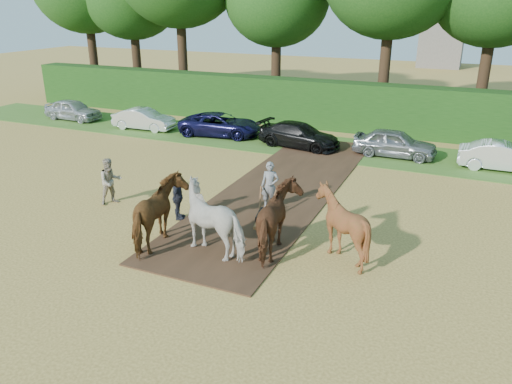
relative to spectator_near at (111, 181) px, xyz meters
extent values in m
plane|color=gold|center=(4.25, -2.56, -0.95)|extent=(120.00, 120.00, 0.00)
cube|color=#472D1C|center=(5.75, 4.44, -0.93)|extent=(4.50, 17.00, 0.05)
cube|color=#38601E|center=(4.25, 11.44, -0.94)|extent=(50.00, 5.00, 0.03)
cube|color=#14380F|center=(4.25, 15.94, 0.55)|extent=(46.00, 1.60, 3.00)
imported|color=beige|center=(0.00, 0.00, 0.00)|extent=(1.10, 1.17, 1.90)
imported|color=#21232C|center=(3.31, -0.25, -0.06)|extent=(0.74, 1.12, 1.78)
imported|color=brown|center=(3.94, -2.37, 0.20)|extent=(1.74, 2.91, 2.30)
imported|color=beige|center=(5.84, -1.83, 0.20)|extent=(2.61, 2.35, 2.30)
imported|color=#5A2E1C|center=(7.74, -1.29, 0.20)|extent=(1.74, 2.91, 2.30)
imported|color=brown|center=(9.64, -0.75, 0.20)|extent=(2.23, 2.41, 2.30)
cube|color=black|center=(6.33, 0.77, -0.76)|extent=(0.57, 1.04, 0.38)
cube|color=brown|center=(6.46, 0.13, -0.57)|extent=(0.40, 1.52, 0.11)
cylinder|color=brown|center=(5.98, 1.32, -0.35)|extent=(0.43, 1.07, 0.81)
cylinder|color=brown|center=(6.45, 1.41, -0.35)|extent=(0.13, 1.12, 0.81)
imported|color=#999991|center=(6.08, 2.06, 0.01)|extent=(0.78, 0.59, 1.92)
imported|color=#B3B5BA|center=(-12.30, 11.21, -0.25)|extent=(4.19, 1.81, 1.41)
imported|color=silver|center=(-6.18, 10.88, -0.29)|extent=(4.11, 1.62, 1.33)
imported|color=#151440|center=(-0.98, 11.43, -0.26)|extent=(5.23, 2.93, 1.38)
imported|color=black|center=(4.22, 10.97, -0.27)|extent=(4.93, 2.54, 1.37)
imported|color=gray|center=(9.42, 11.24, -0.22)|extent=(4.32, 1.81, 1.46)
imported|color=white|center=(14.62, 11.04, -0.27)|extent=(4.17, 1.52, 1.36)
cylinder|color=#382616|center=(-16.75, 18.94, 1.97)|extent=(0.70, 0.70, 5.85)
cylinder|color=#382616|center=(-12.75, 19.44, 1.75)|extent=(0.70, 0.70, 5.40)
cylinder|color=#382616|center=(-7.75, 18.44, 2.31)|extent=(0.70, 0.70, 6.53)
cylinder|color=#382616|center=(-0.75, 19.94, 1.64)|extent=(0.70, 0.70, 5.17)
cylinder|color=#382616|center=(7.25, 18.94, 2.09)|extent=(0.70, 0.70, 6.08)
cylinder|color=#382616|center=(13.25, 20.44, 1.86)|extent=(0.70, 0.70, 5.62)
cube|color=slate|center=(8.25, 52.44, 3.55)|extent=(5.00, 5.00, 9.00)
camera|label=1|loc=(12.91, -14.89, 6.80)|focal=35.00mm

